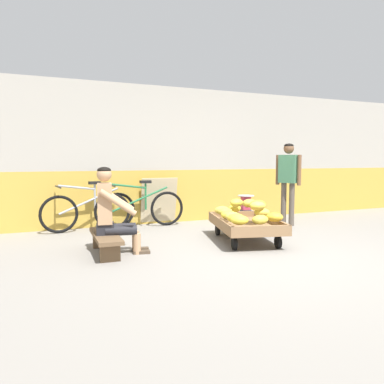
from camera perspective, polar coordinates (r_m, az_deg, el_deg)
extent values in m
plane|color=gray|center=(4.88, 12.75, -9.80)|extent=(80.00, 80.00, 0.00)
cube|color=gold|center=(7.58, -1.27, -0.46)|extent=(16.00, 0.30, 1.03)
cube|color=#A8A399|center=(7.57, -1.29, 9.49)|extent=(16.00, 0.30, 1.60)
cube|color=#8E6B47|center=(5.71, 8.18, -5.14)|extent=(1.15, 1.60, 0.05)
cube|color=#8E6B47|center=(5.59, 4.26, -4.54)|extent=(0.38, 1.41, 0.10)
cube|color=#8E6B47|center=(5.83, 11.96, -4.25)|extent=(0.38, 1.41, 0.10)
cube|color=#8E6B47|center=(6.36, 6.32, -3.40)|extent=(0.83, 0.24, 0.10)
cube|color=#8E6B47|center=(5.04, 10.56, -5.66)|extent=(0.83, 0.24, 0.10)
cylinder|color=black|center=(6.13, 3.93, -5.78)|extent=(0.09, 0.19, 0.18)
cylinder|color=black|center=(6.30, 9.55, -5.54)|extent=(0.09, 0.19, 0.18)
cylinder|color=black|center=(5.18, 6.47, -7.82)|extent=(0.09, 0.19, 0.18)
cylinder|color=black|center=(5.38, 13.01, -7.43)|extent=(0.09, 0.19, 0.18)
ellipsoid|color=gold|center=(5.21, 6.72, -3.99)|extent=(0.29, 0.26, 0.13)
ellipsoid|color=gold|center=(5.13, 10.36, -4.18)|extent=(0.26, 0.21, 0.13)
ellipsoid|color=gold|center=(5.83, 5.09, -3.01)|extent=(0.25, 0.19, 0.13)
ellipsoid|color=yellow|center=(6.22, 6.51, -2.52)|extent=(0.28, 0.24, 0.13)
ellipsoid|color=yellow|center=(5.36, 6.23, -3.73)|extent=(0.29, 0.25, 0.13)
ellipsoid|color=yellow|center=(5.84, 10.61, -3.06)|extent=(0.29, 0.25, 0.13)
ellipsoid|color=yellow|center=(5.05, 7.27, -4.28)|extent=(0.30, 0.27, 0.13)
ellipsoid|color=yellow|center=(5.99, 4.59, -2.79)|extent=(0.28, 0.24, 0.13)
ellipsoid|color=gold|center=(5.39, 12.47, -3.77)|extent=(0.30, 0.29, 0.13)
ellipsoid|color=yellow|center=(5.53, 5.52, -3.45)|extent=(0.28, 0.24, 0.13)
ellipsoid|color=gold|center=(6.00, 6.82, -1.65)|extent=(0.28, 0.25, 0.13)
ellipsoid|color=gold|center=(5.76, 9.99, -1.86)|extent=(0.30, 0.28, 0.13)
ellipsoid|color=gold|center=(5.86, 8.77, -1.70)|extent=(0.27, 0.22, 0.13)
ellipsoid|color=yellow|center=(5.57, 9.96, -2.09)|extent=(0.28, 0.24, 0.13)
cube|color=brown|center=(5.03, -13.08, -6.49)|extent=(0.34, 1.11, 0.05)
cube|color=brown|center=(5.43, -13.61, -7.11)|extent=(0.24, 0.09, 0.22)
cube|color=brown|center=(4.69, -12.40, -9.02)|extent=(0.24, 0.09, 0.22)
cylinder|color=tan|center=(5.15, -8.57, -7.39)|extent=(0.10, 0.10, 0.27)
cube|color=#4C3D2D|center=(5.18, -7.89, -8.61)|extent=(0.23, 0.13, 0.04)
cylinder|color=#232328|center=(5.11, -10.85, -5.42)|extent=(0.42, 0.19, 0.13)
cylinder|color=tan|center=(4.98, -8.40, -7.83)|extent=(0.10, 0.10, 0.27)
cube|color=#4C3D2D|center=(5.01, -7.69, -9.09)|extent=(0.23, 0.13, 0.04)
cylinder|color=#232328|center=(4.93, -10.76, -5.79)|extent=(0.42, 0.19, 0.13)
cube|color=#232328|center=(5.01, -13.10, -5.43)|extent=(0.26, 0.31, 0.14)
cube|color=tan|center=(4.96, -13.18, -1.68)|extent=(0.23, 0.35, 0.52)
cylinder|color=tan|center=(5.16, -11.41, -1.10)|extent=(0.48, 0.15, 0.36)
cylinder|color=tan|center=(4.76, -11.26, -1.60)|extent=(0.48, 0.15, 0.36)
sphere|color=tan|center=(4.93, -13.26, 2.65)|extent=(0.19, 0.19, 0.19)
ellipsoid|color=black|center=(4.93, -13.28, 3.26)|extent=(0.17, 0.17, 0.09)
cube|color=#234CA8|center=(6.84, 8.18, -4.18)|extent=(0.36, 0.28, 0.30)
cylinder|color=#28282D|center=(6.82, 8.20, -2.81)|extent=(0.20, 0.20, 0.03)
cube|color=#C6384C|center=(6.80, 8.21, -1.68)|extent=(0.16, 0.10, 0.24)
cylinder|color=white|center=(6.75, 8.45, -1.73)|extent=(0.13, 0.01, 0.13)
cylinder|color=#B2B5BA|center=(6.79, 8.23, -0.55)|extent=(0.30, 0.30, 0.01)
torus|color=black|center=(6.63, -19.66, -3.23)|extent=(0.64, 0.12, 0.64)
torus|color=black|center=(6.87, -11.24, -2.75)|extent=(0.64, 0.12, 0.64)
cylinder|color=#9EA0A5|center=(6.71, -15.42, -1.30)|extent=(1.03, 0.15, 0.43)
cylinder|color=#9EA0A5|center=(6.73, -14.60, -0.92)|extent=(0.04, 0.04, 0.48)
cylinder|color=#9EA0A5|center=(6.64, -17.18, 0.67)|extent=(0.61, 0.11, 0.12)
cube|color=black|center=(6.71, -14.65, 1.37)|extent=(0.21, 0.12, 0.05)
cylinder|color=black|center=(6.58, -19.78, 0.74)|extent=(0.08, 0.48, 0.03)
torus|color=black|center=(6.73, -12.06, -2.93)|extent=(0.64, 0.06, 0.64)
torus|color=black|center=(7.00, -3.84, -2.53)|extent=(0.64, 0.06, 0.64)
cylinder|color=#236B3D|center=(6.82, -7.89, -1.07)|extent=(1.03, 0.05, 0.43)
cylinder|color=#236B3D|center=(6.85, -7.09, -0.70)|extent=(0.04, 0.04, 0.48)
cylinder|color=#236B3D|center=(6.75, -9.59, 0.89)|extent=(0.62, 0.04, 0.12)
cube|color=black|center=(6.83, -7.11, 1.56)|extent=(0.20, 0.10, 0.05)
cylinder|color=black|center=(6.68, -12.13, 0.98)|extent=(0.03, 0.48, 0.03)
cube|color=#C6B289|center=(7.18, -5.08, -1.36)|extent=(0.70, 0.19, 0.89)
cylinder|color=brown|center=(7.20, 14.97, -1.84)|extent=(0.10, 0.10, 0.80)
cylinder|color=brown|center=(7.26, 13.80, -1.76)|extent=(0.10, 0.10, 0.80)
cube|color=#427A56|center=(7.18, 14.50, 3.44)|extent=(0.34, 0.38, 0.52)
cylinder|color=brown|center=(7.10, 16.06, 3.23)|extent=(0.07, 0.07, 0.56)
cylinder|color=brown|center=(7.26, 12.96, 3.33)|extent=(0.07, 0.07, 0.56)
sphere|color=brown|center=(7.18, 14.56, 6.43)|extent=(0.19, 0.19, 0.19)
ellipsoid|color=black|center=(7.18, 14.57, 6.85)|extent=(0.17, 0.17, 0.09)
cube|color=#3370B7|center=(6.53, 10.27, -4.92)|extent=(0.18, 0.12, 0.24)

